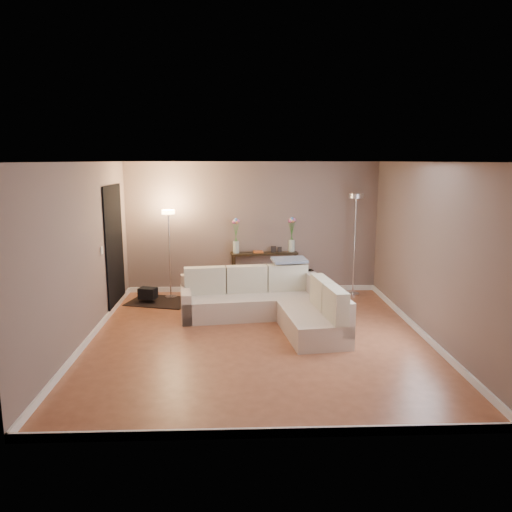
{
  "coord_description": "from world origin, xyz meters",
  "views": [
    {
      "loc": [
        -0.31,
        -7.11,
        2.62
      ],
      "look_at": [
        0.0,
        0.8,
        1.1
      ],
      "focal_mm": 35.0,
      "sensor_mm": 36.0,
      "label": 1
    }
  ],
  "objects_px": {
    "sectional_sofa": "(273,303)",
    "console_table": "(260,270)",
    "floor_lamp_unlit": "(355,224)",
    "floor_lamp_lit": "(169,236)"
  },
  "relations": [
    {
      "from": "floor_lamp_lit",
      "to": "floor_lamp_unlit",
      "type": "bearing_deg",
      "value": 1.18
    },
    {
      "from": "sectional_sofa",
      "to": "floor_lamp_unlit",
      "type": "distance_m",
      "value": 2.57
    },
    {
      "from": "console_table",
      "to": "sectional_sofa",
      "type": "bearing_deg",
      "value": -86.18
    },
    {
      "from": "console_table",
      "to": "floor_lamp_lit",
      "type": "relative_size",
      "value": 0.8
    },
    {
      "from": "sectional_sofa",
      "to": "console_table",
      "type": "bearing_deg",
      "value": 93.82
    },
    {
      "from": "sectional_sofa",
      "to": "console_table",
      "type": "distance_m",
      "value": 1.88
    },
    {
      "from": "sectional_sofa",
      "to": "floor_lamp_lit",
      "type": "distance_m",
      "value": 2.56
    },
    {
      "from": "console_table",
      "to": "floor_lamp_unlit",
      "type": "distance_m",
      "value": 2.08
    },
    {
      "from": "console_table",
      "to": "floor_lamp_unlit",
      "type": "bearing_deg",
      "value": -8.97
    },
    {
      "from": "sectional_sofa",
      "to": "console_table",
      "type": "xyz_separation_m",
      "value": [
        -0.12,
        1.87,
        0.15
      ]
    }
  ]
}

